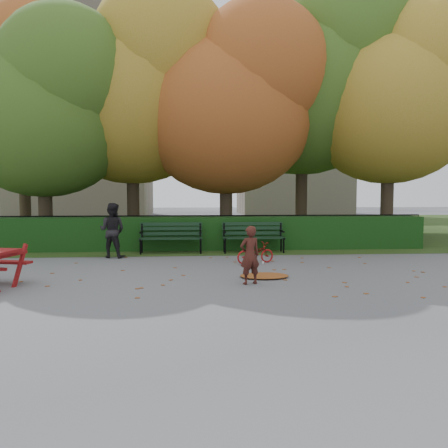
{
  "coord_description": "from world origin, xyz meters",
  "views": [
    {
      "loc": [
        -0.73,
        -8.96,
        1.72
      ],
      "look_at": [
        0.06,
        1.37,
        1.0
      ],
      "focal_mm": 35.0,
      "sensor_mm": 36.0,
      "label": 1
    }
  ],
  "objects": [
    {
      "name": "ground",
      "position": [
        0.0,
        0.0,
        0.0
      ],
      "size": [
        90.0,
        90.0,
        0.0
      ],
      "primitive_type": "plane",
      "color": "slate",
      "rests_on": "ground"
    },
    {
      "name": "leaf_pile",
      "position": [
        0.78,
        -0.16,
        0.04
      ],
      "size": [
        1.19,
        0.99,
        0.07
      ],
      "primitive_type": "ellipsoid",
      "rotation": [
        0.0,
        0.0,
        -0.33
      ],
      "color": "maroon",
      "rests_on": "ground"
    },
    {
      "name": "grass_strip",
      "position": [
        0.0,
        14.0,
        0.01
      ],
      "size": [
        90.0,
        90.0,
        0.0
      ],
      "primitive_type": "plane",
      "color": "#263B18",
      "rests_on": "ground"
    },
    {
      "name": "tree_f",
      "position": [
        -7.13,
        9.24,
        5.69
      ],
      "size": [
        6.93,
        6.6,
        9.19
      ],
      "color": "#32251D",
      "rests_on": "ground"
    },
    {
      "name": "child",
      "position": [
        0.39,
        -0.8,
        0.56
      ],
      "size": [
        0.47,
        0.38,
        1.12
      ],
      "primitive_type": "imported",
      "rotation": [
        0.0,
        0.0,
        3.47
      ],
      "color": "#411B14",
      "rests_on": "ground"
    },
    {
      "name": "bench_left",
      "position": [
        -1.3,
        3.7,
        0.52
      ],
      "size": [
        1.8,
        0.57,
        0.88
      ],
      "color": "black",
      "rests_on": "ground"
    },
    {
      "name": "adult",
      "position": [
        -2.84,
        2.9,
        0.74
      ],
      "size": [
        0.83,
        0.72,
        1.47
      ],
      "primitive_type": "imported",
      "rotation": [
        0.0,
        0.0,
        2.89
      ],
      "color": "black",
      "rests_on": "ground"
    },
    {
      "name": "tree_d",
      "position": [
        3.88,
        7.23,
        5.98
      ],
      "size": [
        7.14,
        6.8,
        9.58
      ],
      "color": "#32251D",
      "rests_on": "ground"
    },
    {
      "name": "bench_right",
      "position": [
        1.1,
        3.7,
        0.52
      ],
      "size": [
        1.8,
        0.57,
        0.88
      ],
      "color": "black",
      "rests_on": "ground"
    },
    {
      "name": "tree_e",
      "position": [
        6.52,
        5.77,
        5.08
      ],
      "size": [
        6.09,
        5.8,
        8.16
      ],
      "color": "#32251D",
      "rests_on": "ground"
    },
    {
      "name": "hedge",
      "position": [
        0.0,
        4.5,
        0.5
      ],
      "size": [
        13.0,
        0.9,
        1.0
      ],
      "primitive_type": "cube",
      "color": "black",
      "rests_on": "ground"
    },
    {
      "name": "building_left",
      "position": [
        -9.0,
        26.0,
        7.5
      ],
      "size": [
        10.0,
        7.0,
        15.0
      ],
      "primitive_type": "cube",
      "color": "#B7A691",
      "rests_on": "ground"
    },
    {
      "name": "tree_c",
      "position": [
        0.83,
        5.96,
        4.82
      ],
      "size": [
        6.3,
        6.0,
        8.0
      ],
      "color": "#32251D",
      "rests_on": "ground"
    },
    {
      "name": "tree_b",
      "position": [
        -2.44,
        6.75,
        5.4
      ],
      "size": [
        6.72,
        6.4,
        8.79
      ],
      "color": "#32251D",
      "rests_on": "ground"
    },
    {
      "name": "bicycle",
      "position": [
        0.86,
        1.65,
        0.26
      ],
      "size": [
        1.05,
        0.66,
        0.52
      ],
      "primitive_type": "imported",
      "rotation": [
        0.0,
        0.0,
        1.92
      ],
      "color": "#9B0E11",
      "rests_on": "ground"
    },
    {
      "name": "tree_g",
      "position": [
        8.33,
        9.76,
        5.37
      ],
      "size": [
        6.3,
        6.0,
        8.55
      ],
      "color": "#32251D",
      "rests_on": "ground"
    },
    {
      "name": "leaf_scatter",
      "position": [
        0.0,
        0.3,
        0.01
      ],
      "size": [
        9.0,
        5.7,
        0.01
      ],
      "primitive_type": null,
      "color": "maroon",
      "rests_on": "ground"
    },
    {
      "name": "iron_fence",
      "position": [
        0.0,
        5.3,
        0.54
      ],
      "size": [
        14.0,
        0.04,
        1.02
      ],
      "color": "black",
      "rests_on": "ground"
    },
    {
      "name": "building_right",
      "position": [
        8.0,
        28.0,
        6.0
      ],
      "size": [
        9.0,
        6.0,
        12.0
      ],
      "primitive_type": "cube",
      "color": "#B7A691",
      "rests_on": "ground"
    },
    {
      "name": "tree_a",
      "position": [
        -5.19,
        5.58,
        4.52
      ],
      "size": [
        5.88,
        5.6,
        7.48
      ],
      "color": "#32251D",
      "rests_on": "ground"
    }
  ]
}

